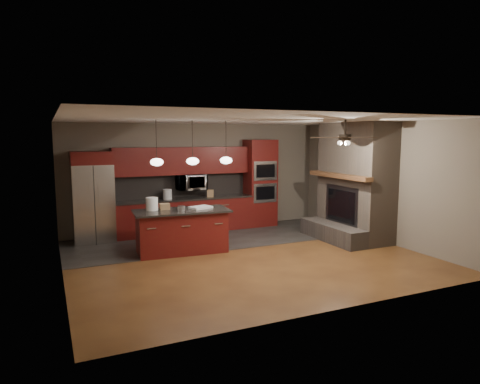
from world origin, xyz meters
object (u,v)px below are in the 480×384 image
paint_can (181,208)px  counter_bucket (167,194)px  oven_tower (260,183)px  white_bucket (152,204)px  kitchen_island (182,231)px  paint_tray (201,207)px  microwave (191,182)px  refrigerator (93,197)px  cardboard_box (165,207)px  counter_box (210,193)px

paint_can → counter_bucket: 1.93m
oven_tower → white_bucket: bearing=-155.0°
kitchen_island → paint_tray: bearing=6.8°
microwave → white_bucket: (-1.40, -1.63, -0.24)m
refrigerator → cardboard_box: size_ratio=10.44×
microwave → white_bucket: microwave is taller
oven_tower → cardboard_box: size_ratio=11.67×
kitchen_island → paint_can: paint_can is taller
microwave → refrigerator: 2.45m
refrigerator → paint_tray: 2.67m
paint_tray → kitchen_island: bearing=165.7°
microwave → kitchen_island: (-0.82, -1.86, -0.83)m
oven_tower → paint_tray: 2.97m
paint_can → counter_bucket: bearing=83.6°
microwave → cardboard_box: microwave is taller
refrigerator → cardboard_box: 2.01m
kitchen_island → counter_box: counter_box is taller
refrigerator → microwave: bearing=3.1°
microwave → kitchen_island: microwave is taller
counter_bucket → refrigerator: bearing=-177.4°
white_bucket → paint_can: bearing=-31.6°
cardboard_box → paint_can: bearing=-44.6°
paint_tray → paint_can: bearing=178.7°
paint_can → paint_tray: paint_can is taller
counter_box → oven_tower: bearing=25.2°
refrigerator → kitchen_island: (1.62, -1.73, -0.60)m
oven_tower → white_bucket: oven_tower is taller
oven_tower → counter_bucket: size_ratio=9.51×
oven_tower → counter_bucket: oven_tower is taller
cardboard_box → counter_bucket: bearing=77.4°
kitchen_island → cardboard_box: (-0.31, 0.20, 0.52)m
white_bucket → counter_box: size_ratio=1.50×
oven_tower → paint_tray: (-2.37, -1.78, -0.25)m
white_bucket → counter_bucket: white_bucket is taller
cardboard_box → kitchen_island: bearing=-28.8°
kitchen_island → counter_box: (1.31, 1.76, 0.53)m
white_bucket → paint_can: 0.64m
oven_tower → kitchen_island: 3.41m
paint_can → refrigerator: bearing=130.7°
oven_tower → microwave: bearing=178.3°
cardboard_box → counter_box: bearing=48.1°
refrigerator → kitchen_island: 2.44m
white_bucket → cardboard_box: size_ratio=1.34×
counter_box → white_bucket: bearing=-117.4°
paint_tray → oven_tower: bearing=20.1°
white_bucket → paint_can: (0.54, -0.33, -0.08)m
kitchen_island → paint_can: 0.52m
paint_tray → white_bucket: bearing=151.8°
oven_tower → cardboard_box: oven_tower is taller
paint_can → cardboard_box: 0.41m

